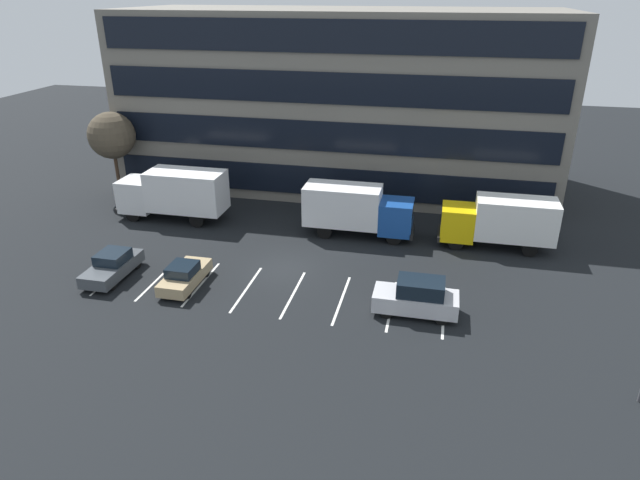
# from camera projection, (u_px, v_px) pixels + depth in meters

# --- Properties ---
(ground_plane) EXTENTS (120.00, 120.00, 0.00)m
(ground_plane) POSITION_uv_depth(u_px,v_px,m) (284.00, 268.00, 34.54)
(ground_plane) COLOR black
(office_building) EXTENTS (35.83, 13.32, 14.40)m
(office_building) POSITION_uv_depth(u_px,v_px,m) (340.00, 99.00, 47.50)
(office_building) COLOR slate
(office_building) RESTS_ON ground_plane
(lot_markings) EXTENTS (19.74, 5.40, 0.01)m
(lot_markings) POSITION_uv_depth(u_px,v_px,m) (270.00, 291.00, 31.90)
(lot_markings) COLOR silver
(lot_markings) RESTS_ON ground_plane
(box_truck_blue) EXTENTS (7.63, 2.53, 3.54)m
(box_truck_blue) POSITION_uv_depth(u_px,v_px,m) (356.00, 208.00, 38.41)
(box_truck_blue) COLOR #194799
(box_truck_blue) RESTS_ON ground_plane
(box_truck_white) EXTENTS (8.15, 2.70, 3.78)m
(box_truck_white) POSITION_uv_depth(u_px,v_px,m) (174.00, 192.00, 41.06)
(box_truck_white) COLOR white
(box_truck_white) RESTS_ON ground_plane
(box_truck_yellow) EXTENTS (7.44, 2.46, 3.45)m
(box_truck_yellow) POSITION_uv_depth(u_px,v_px,m) (500.00, 220.00, 36.59)
(box_truck_yellow) COLOR yellow
(box_truck_yellow) RESTS_ON ground_plane
(sedan_tan) EXTENTS (1.71, 4.07, 1.46)m
(sedan_tan) POSITION_uv_depth(u_px,v_px,m) (185.00, 275.00, 32.23)
(sedan_tan) COLOR tan
(sedan_tan) RESTS_ON ground_plane
(sedan_charcoal) EXTENTS (1.83, 4.38, 1.57)m
(sedan_charcoal) POSITION_uv_depth(u_px,v_px,m) (113.00, 266.00, 33.24)
(sedan_charcoal) COLOR #474C51
(sedan_charcoal) RESTS_ON ground_plane
(suv_silver) EXTENTS (4.46, 1.89, 2.02)m
(suv_silver) POSITION_uv_depth(u_px,v_px,m) (417.00, 297.00, 29.40)
(suv_silver) COLOR silver
(suv_silver) RESTS_ON ground_plane
(bare_tree) EXTENTS (3.73, 3.73, 6.99)m
(bare_tree) POSITION_uv_depth(u_px,v_px,m) (112.00, 136.00, 44.48)
(bare_tree) COLOR #473323
(bare_tree) RESTS_ON ground_plane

